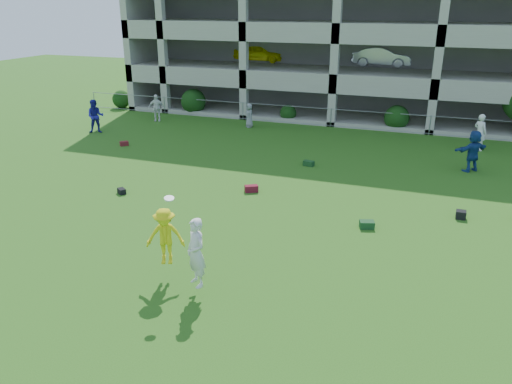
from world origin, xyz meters
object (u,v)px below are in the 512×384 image
at_px(bystander_b, 156,108).
at_px(parking_garage, 359,23).
at_px(bystander_d, 473,151).
at_px(crate_d, 461,215).
at_px(bystander_c, 249,115).
at_px(frisbee_contest, 176,242).
at_px(bystander_a, 96,116).
at_px(bystander_e, 480,132).

bearing_deg(bystander_b, parking_garage, 19.33).
height_order(bystander_d, crate_d, bystander_d).
height_order(bystander_c, frisbee_contest, frisbee_contest).
height_order(bystander_b, parking_garage, parking_garage).
xyz_separation_m(bystander_d, crate_d, (-0.53, -6.06, -0.83)).
distance_m(crate_d, parking_garage, 23.30).
xyz_separation_m(bystander_a, parking_garage, (13.08, 15.05, 5.00)).
bearing_deg(parking_garage, bystander_d, -61.93).
height_order(bystander_b, bystander_d, bystander_d).
bearing_deg(bystander_d, parking_garage, -104.07).
relative_size(bystander_a, bystander_e, 1.02).
xyz_separation_m(frisbee_contest, parking_garage, (0.09, 28.87, 4.70)).
distance_m(bystander_d, bystander_e, 3.95).
relative_size(bystander_a, parking_garage, 0.07).
bearing_deg(bystander_a, bystander_c, -1.50).
bearing_deg(bystander_c, bystander_e, 48.36).
bearing_deg(parking_garage, frisbee_contest, -90.17).
relative_size(bystander_c, frisbee_contest, 0.63).
bearing_deg(frisbee_contest, bystander_a, 133.23).
distance_m(bystander_b, bystander_c, 6.46).
bearing_deg(bystander_a, frisbee_contest, -77.12).
bearing_deg(bystander_e, bystander_c, 34.46).
bearing_deg(crate_d, bystander_e, 84.19).
bearing_deg(bystander_c, bystander_b, -124.30).
bearing_deg(crate_d, bystander_d, 85.00).
bearing_deg(bystander_e, frisbee_contest, 101.43).
height_order(bystander_c, crate_d, bystander_c).
bearing_deg(bystander_c, bystander_d, 31.70).
height_order(bystander_b, bystander_c, bystander_b).
distance_m(bystander_c, bystander_d, 13.76).
bearing_deg(bystander_d, bystander_b, -54.37).
bearing_deg(bystander_a, bystander_b, 35.84).
relative_size(bystander_c, bystander_d, 0.77).
distance_m(bystander_b, parking_garage, 16.56).
bearing_deg(crate_d, bystander_c, 139.15).
height_order(bystander_a, parking_garage, parking_garage).
distance_m(bystander_a, bystander_d, 21.17).
relative_size(bystander_b, bystander_c, 1.18).
distance_m(bystander_a, parking_garage, 20.55).
bearing_deg(bystander_e, bystander_b, 36.84).
distance_m(bystander_a, crate_d, 21.57).
xyz_separation_m(bystander_a, frisbee_contest, (12.99, -13.82, 0.31)).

